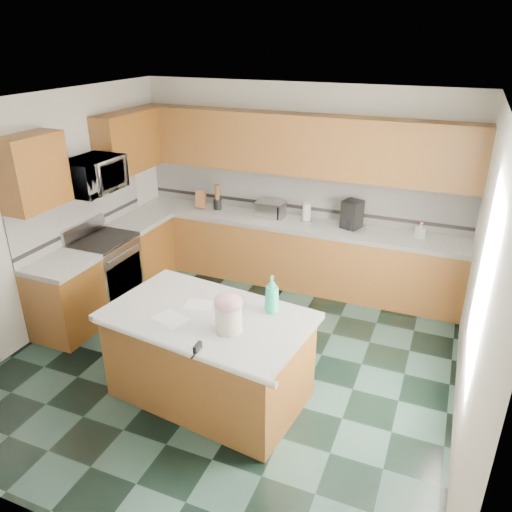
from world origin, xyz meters
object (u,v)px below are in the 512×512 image
at_px(island_base, 209,358).
at_px(coffee_maker, 352,214).
at_px(knife_block, 201,199).
at_px(toaster_oven, 270,209).
at_px(island_top, 207,317).
at_px(soap_bottle_island, 272,294).
at_px(treat_jar, 229,318).

bearing_deg(island_base, coffee_maker, 81.81).
height_order(knife_block, toaster_oven, knife_block).
distance_m(island_top, coffee_maker, 2.79).
relative_size(island_base, soap_bottle_island, 4.93).
distance_m(island_base, coffee_maker, 2.87).
height_order(island_base, coffee_maker, coffee_maker).
height_order(treat_jar, knife_block, knife_block).
bearing_deg(soap_bottle_island, coffee_maker, 69.49).
height_order(island_top, knife_block, knife_block).
bearing_deg(island_base, treat_jar, -22.20).
distance_m(island_base, soap_bottle_island, 0.90).
distance_m(island_base, knife_block, 3.10).
xyz_separation_m(soap_bottle_island, toaster_oven, (-0.93, 2.39, -0.07)).
height_order(treat_jar, toaster_oven, treat_jar).
height_order(knife_block, coffee_maker, coffee_maker).
relative_size(soap_bottle_island, toaster_oven, 0.93).
relative_size(island_top, coffee_maker, 5.06).
xyz_separation_m(treat_jar, toaster_oven, (-0.70, 2.83, -0.01)).
xyz_separation_m(soap_bottle_island, coffee_maker, (0.20, 2.42, 0.01)).
bearing_deg(treat_jar, soap_bottle_island, 81.02).
height_order(soap_bottle_island, toaster_oven, soap_bottle_island).
xyz_separation_m(knife_block, toaster_oven, (1.09, 0.00, -0.01)).
distance_m(treat_jar, coffee_maker, 2.89).
bearing_deg(treat_jar, knife_block, 140.91).
xyz_separation_m(treat_jar, knife_block, (-1.78, 2.83, 0.00)).
bearing_deg(treat_jar, island_top, 169.36).
height_order(treat_jar, soap_bottle_island, soap_bottle_island).
bearing_deg(island_top, island_base, -172.91).
distance_m(treat_jar, soap_bottle_island, 0.50).
bearing_deg(coffee_maker, knife_block, -160.86).
relative_size(island_top, knife_block, 7.50).
xyz_separation_m(toaster_oven, coffee_maker, (1.13, 0.03, 0.07)).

